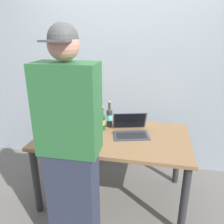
# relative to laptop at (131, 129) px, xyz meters

# --- Properties ---
(ground_plane) EXTENTS (8.00, 8.00, 0.00)m
(ground_plane) POSITION_rel_laptop_xyz_m (-0.17, -0.06, -0.80)
(ground_plane) COLOR slate
(ground_plane) RESTS_ON ground
(desk) EXTENTS (1.53, 0.88, 0.75)m
(desk) POSITION_rel_laptop_xyz_m (-0.17, -0.06, -0.15)
(desk) COLOR olive
(desk) RESTS_ON ground
(laptop) EXTENTS (0.42, 0.39, 0.21)m
(laptop) POSITION_rel_laptop_xyz_m (0.00, 0.00, 0.00)
(laptop) COLOR #383D4C
(laptop) RESTS_ON desk
(beer_bottle_dark) EXTENTS (0.07, 0.07, 0.29)m
(beer_bottle_dark) POSITION_rel_laptop_xyz_m (-0.26, 0.15, 0.06)
(beer_bottle_dark) COLOR #333333
(beer_bottle_dark) RESTS_ON desk
(beer_bottle_amber) EXTENTS (0.06, 0.06, 0.27)m
(beer_bottle_amber) POSITION_rel_laptop_xyz_m (-0.31, 0.04, 0.05)
(beer_bottle_amber) COLOR #1E5123
(beer_bottle_amber) RESTS_ON desk
(person_figure) EXTENTS (0.42, 0.29, 1.80)m
(person_figure) POSITION_rel_laptop_xyz_m (-0.34, -0.78, 0.11)
(person_figure) COLOR #2D3347
(person_figure) RESTS_ON ground
(back_wall) EXTENTS (6.00, 0.10, 2.60)m
(back_wall) POSITION_rel_laptop_xyz_m (-0.17, 0.71, 0.50)
(back_wall) COLOR #99A3AD
(back_wall) RESTS_ON ground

